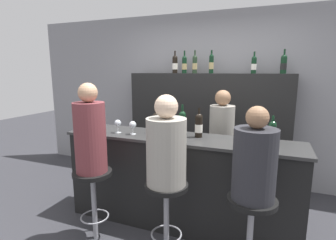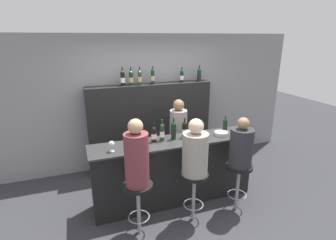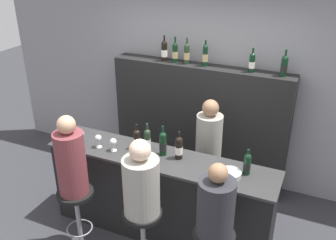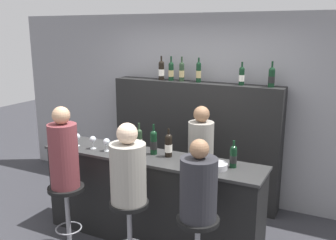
% 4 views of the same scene
% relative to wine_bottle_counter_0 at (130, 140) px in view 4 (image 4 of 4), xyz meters
% --- Properties ---
extents(wall_back, '(6.40, 0.05, 2.60)m').
position_rel_wine_bottle_counter_0_xyz_m(wall_back, '(0.30, 1.42, 0.15)').
color(wall_back, gray).
rests_on(wall_back, ground_plane).
extents(bar_counter, '(2.56, 0.54, 1.03)m').
position_rel_wine_bottle_counter_0_xyz_m(bar_counter, '(0.30, -0.07, -0.63)').
color(bar_counter, black).
rests_on(bar_counter, ground_plane).
extents(back_bar_cabinet, '(2.40, 0.28, 1.69)m').
position_rel_wine_bottle_counter_0_xyz_m(back_bar_cabinet, '(0.30, 1.19, -0.30)').
color(back_bar_cabinet, black).
rests_on(back_bar_cabinet, ground_plane).
extents(wine_bottle_counter_0, '(0.08, 0.08, 0.30)m').
position_rel_wine_bottle_counter_0_xyz_m(wine_bottle_counter_0, '(0.00, 0.00, 0.00)').
color(wine_bottle_counter_0, black).
rests_on(wine_bottle_counter_0, bar_counter).
extents(wine_bottle_counter_1, '(0.07, 0.07, 0.33)m').
position_rel_wine_bottle_counter_0_xyz_m(wine_bottle_counter_1, '(0.13, -0.00, 0.02)').
color(wine_bottle_counter_1, '#233823').
rests_on(wine_bottle_counter_1, bar_counter).
extents(wine_bottle_counter_2, '(0.08, 0.08, 0.34)m').
position_rel_wine_bottle_counter_0_xyz_m(wine_bottle_counter_2, '(0.32, -0.00, 0.02)').
color(wine_bottle_counter_2, black).
rests_on(wine_bottle_counter_2, bar_counter).
extents(wine_bottle_counter_3, '(0.08, 0.08, 0.32)m').
position_rel_wine_bottle_counter_0_xyz_m(wine_bottle_counter_3, '(0.50, -0.00, 0.01)').
color(wine_bottle_counter_3, black).
rests_on(wine_bottle_counter_3, bar_counter).
extents(wine_bottle_counter_4, '(0.07, 0.07, 0.28)m').
position_rel_wine_bottle_counter_0_xyz_m(wine_bottle_counter_4, '(1.23, -0.00, -0.00)').
color(wine_bottle_counter_4, black).
rests_on(wine_bottle_counter_4, bar_counter).
extents(wine_bottle_backbar_0, '(0.08, 0.08, 0.33)m').
position_rel_wine_bottle_counter_0_xyz_m(wine_bottle_backbar_0, '(-0.21, 1.19, 0.68)').
color(wine_bottle_backbar_0, black).
rests_on(wine_bottle_backbar_0, back_bar_cabinet).
extents(wine_bottle_backbar_1, '(0.07, 0.07, 0.33)m').
position_rel_wine_bottle_counter_0_xyz_m(wine_bottle_backbar_1, '(-0.06, 1.19, 0.67)').
color(wine_bottle_backbar_1, black).
rests_on(wine_bottle_backbar_1, back_bar_cabinet).
extents(wine_bottle_backbar_2, '(0.07, 0.07, 0.34)m').
position_rel_wine_bottle_counter_0_xyz_m(wine_bottle_backbar_2, '(0.10, 1.19, 0.68)').
color(wine_bottle_backbar_2, '#233823').
rests_on(wine_bottle_backbar_2, back_bar_cabinet).
extents(wine_bottle_backbar_3, '(0.07, 0.07, 0.33)m').
position_rel_wine_bottle_counter_0_xyz_m(wine_bottle_backbar_3, '(0.35, 1.19, 0.68)').
color(wine_bottle_backbar_3, black).
rests_on(wine_bottle_backbar_3, back_bar_cabinet).
extents(wine_bottle_backbar_4, '(0.07, 0.07, 0.29)m').
position_rel_wine_bottle_counter_0_xyz_m(wine_bottle_backbar_4, '(0.94, 1.19, 0.66)').
color(wine_bottle_backbar_4, black).
rests_on(wine_bottle_backbar_4, back_bar_cabinet).
extents(wine_bottle_backbar_5, '(0.08, 0.08, 0.32)m').
position_rel_wine_bottle_counter_0_xyz_m(wine_bottle_backbar_5, '(1.32, 1.19, 0.67)').
color(wine_bottle_backbar_5, black).
rests_on(wine_bottle_backbar_5, back_bar_cabinet).
extents(wine_glass_0, '(0.08, 0.08, 0.15)m').
position_rel_wine_bottle_counter_0_xyz_m(wine_glass_0, '(-0.65, -0.15, -0.01)').
color(wine_glass_0, silver).
rests_on(wine_glass_0, bar_counter).
extents(wine_glass_1, '(0.08, 0.08, 0.15)m').
position_rel_wine_bottle_counter_0_xyz_m(wine_glass_1, '(-0.41, -0.15, -0.01)').
color(wine_glass_1, silver).
rests_on(wine_glass_1, bar_counter).
extents(wine_glass_2, '(0.08, 0.08, 0.15)m').
position_rel_wine_bottle_counter_0_xyz_m(wine_glass_2, '(-0.22, -0.15, -0.01)').
color(wine_glass_2, silver).
rests_on(wine_glass_2, bar_counter).
extents(metal_bowl, '(0.22, 0.22, 0.06)m').
position_rel_wine_bottle_counter_0_xyz_m(metal_bowl, '(1.09, -0.12, -0.09)').
color(metal_bowl, '#B7B7BC').
rests_on(metal_bowl, bar_counter).
extents(bar_stool_left, '(0.39, 0.39, 0.74)m').
position_rel_wine_bottle_counter_0_xyz_m(bar_stool_left, '(-0.41, -0.63, -0.57)').
color(bar_stool_left, gray).
rests_on(bar_stool_left, ground_plane).
extents(guest_seated_left, '(0.30, 0.30, 0.88)m').
position_rel_wine_bottle_counter_0_xyz_m(guest_seated_left, '(-0.41, -0.63, -0.02)').
color(guest_seated_left, brown).
rests_on(guest_seated_left, bar_stool_left).
extents(bar_stool_middle, '(0.39, 0.39, 0.74)m').
position_rel_wine_bottle_counter_0_xyz_m(bar_stool_middle, '(0.38, -0.63, -0.57)').
color(bar_stool_middle, gray).
rests_on(bar_stool_middle, ground_plane).
extents(guest_seated_middle, '(0.35, 0.35, 0.79)m').
position_rel_wine_bottle_counter_0_xyz_m(guest_seated_middle, '(0.38, -0.63, -0.07)').
color(guest_seated_middle, gray).
rests_on(guest_seated_middle, bar_stool_middle).
extents(bar_stool_right, '(0.39, 0.39, 0.74)m').
position_rel_wine_bottle_counter_0_xyz_m(bar_stool_right, '(1.11, -0.63, -0.57)').
color(bar_stool_right, gray).
rests_on(bar_stool_right, ground_plane).
extents(guest_seated_right, '(0.33, 0.33, 0.73)m').
position_rel_wine_bottle_counter_0_xyz_m(guest_seated_right, '(1.11, -0.63, -0.10)').
color(guest_seated_right, '#28282D').
rests_on(guest_seated_right, bar_stool_right).
extents(bartender, '(0.31, 0.31, 1.49)m').
position_rel_wine_bottle_counter_0_xyz_m(bartender, '(0.64, 0.60, -0.46)').
color(bartender, gray).
rests_on(bartender, ground_plane).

